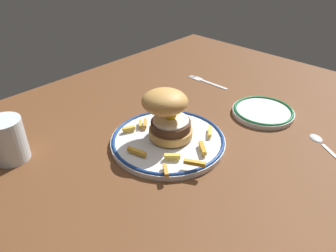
# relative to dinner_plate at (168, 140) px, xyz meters

# --- Properties ---
(ground_plane) EXTENTS (1.32, 1.05, 0.04)m
(ground_plane) POSITION_rel_dinner_plate_xyz_m (0.02, -0.04, -0.03)
(ground_plane) COLOR brown
(dinner_plate) EXTENTS (0.26, 0.26, 0.02)m
(dinner_plate) POSITION_rel_dinner_plate_xyz_m (0.00, 0.00, 0.00)
(dinner_plate) COLOR silver
(dinner_plate) RESTS_ON ground_plane
(burger) EXTENTS (0.14, 0.14, 0.12)m
(burger) POSITION_rel_dinner_plate_xyz_m (0.01, 0.01, 0.07)
(burger) COLOR tan
(burger) RESTS_ON dinner_plate
(fries_pile) EXTENTS (0.20, 0.23, 0.02)m
(fries_pile) POSITION_rel_dinner_plate_xyz_m (-0.01, -0.01, 0.01)
(fries_pile) COLOR gold
(fries_pile) RESTS_ON dinner_plate
(water_glass) EXTENTS (0.07, 0.07, 0.09)m
(water_glass) POSITION_rel_dinner_plate_xyz_m (-0.26, 0.20, 0.03)
(water_glass) COLOR silver
(water_glass) RESTS_ON ground_plane
(side_plate) EXTENTS (0.16, 0.16, 0.02)m
(side_plate) POSITION_rel_dinner_plate_xyz_m (0.26, -0.09, -0.00)
(side_plate) COLOR silver
(side_plate) RESTS_ON ground_plane
(fork) EXTENTS (0.02, 0.14, 0.00)m
(fork) POSITION_rel_dinner_plate_xyz_m (0.32, 0.14, -0.01)
(fork) COLOR silver
(fork) RESTS_ON ground_plane
(spoon) EXTENTS (0.09, 0.12, 0.01)m
(spoon) POSITION_rel_dinner_plate_xyz_m (0.24, -0.25, -0.00)
(spoon) COLOR silver
(spoon) RESTS_ON ground_plane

